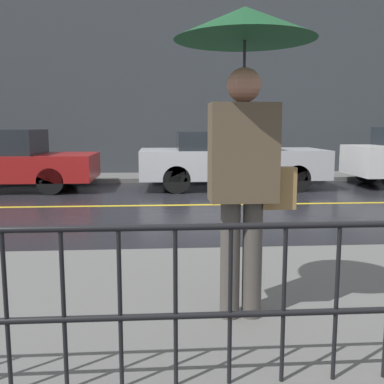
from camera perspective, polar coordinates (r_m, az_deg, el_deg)
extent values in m
plane|color=black|center=(8.73, -1.58, -1.69)|extent=(80.00, 80.00, 0.00)
cube|color=#60605E|center=(3.85, 1.77, -13.98)|extent=(28.00, 3.03, 0.12)
cube|color=#60605E|center=(13.03, -2.41, 1.89)|extent=(28.00, 1.64, 0.12)
cube|color=gold|center=(8.73, -1.58, -1.66)|extent=(25.20, 0.12, 0.01)
cube|color=#383D42|center=(14.05, -2.61, 16.06)|extent=(28.00, 0.30, 6.82)
cylinder|color=black|center=(2.36, 4.98, -4.38)|extent=(12.00, 0.04, 0.04)
cylinder|color=black|center=(2.51, 4.84, -15.25)|extent=(12.00, 0.04, 0.04)
cylinder|color=black|center=(2.60, -22.49, -14.02)|extent=(0.02, 0.02, 0.88)
cylinder|color=black|center=(2.52, -15.96, -14.38)|extent=(0.02, 0.02, 0.88)
cylinder|color=black|center=(2.48, -9.11, -14.56)|extent=(0.02, 0.02, 0.88)
cylinder|color=black|center=(2.47, -2.10, -14.54)|extent=(0.02, 0.02, 0.88)
cylinder|color=black|center=(2.49, 4.85, -14.32)|extent=(0.02, 0.02, 0.88)
cylinder|color=black|center=(2.55, 11.55, -13.91)|extent=(0.02, 0.02, 0.88)
cylinder|color=black|center=(2.64, 17.84, -13.36)|extent=(0.02, 0.02, 0.88)
cylinder|color=#4C4742|center=(3.32, 4.86, -8.57)|extent=(0.14, 0.14, 0.87)
cylinder|color=#4C4742|center=(3.35, 7.65, -8.46)|extent=(0.14, 0.14, 0.87)
cube|color=brown|center=(3.20, 6.48, 5.00)|extent=(0.47, 0.28, 0.69)
sphere|color=tan|center=(3.21, 6.62, 13.33)|extent=(0.24, 0.24, 0.24)
cylinder|color=#262628|center=(3.20, 6.59, 11.86)|extent=(0.02, 0.02, 0.77)
cone|color=#144723|center=(3.27, 6.75, 20.50)|extent=(0.98, 0.98, 0.22)
cube|color=#9E7A47|center=(3.28, 10.87, 0.51)|extent=(0.24, 0.12, 0.30)
cylinder|color=black|center=(12.16, -15.70, 2.27)|extent=(0.60, 0.22, 0.60)
cylinder|color=black|center=(10.54, -17.52, 1.31)|extent=(0.60, 0.22, 0.60)
cube|color=#B2B5BA|center=(11.19, 5.06, 3.66)|extent=(4.50, 1.87, 0.69)
cube|color=#1E2328|center=(11.13, 4.18, 6.55)|extent=(2.34, 1.72, 0.44)
cylinder|color=black|center=(12.30, 10.87, 2.58)|extent=(0.63, 0.22, 0.63)
cylinder|color=black|center=(10.73, 13.12, 1.68)|extent=(0.63, 0.22, 0.63)
cylinder|color=black|center=(11.90, -2.24, 2.53)|extent=(0.63, 0.22, 0.63)
cylinder|color=black|center=(10.26, -1.95, 1.60)|extent=(0.63, 0.22, 0.63)
cylinder|color=black|center=(13.10, 21.43, 2.61)|extent=(0.69, 0.22, 0.69)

